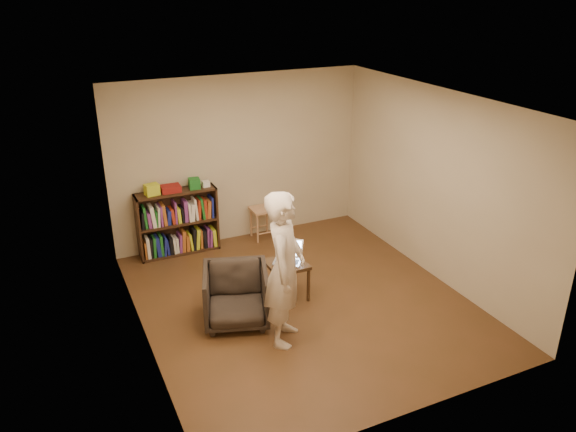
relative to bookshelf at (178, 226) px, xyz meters
name	(u,v)px	position (x,y,z in m)	size (l,w,h in m)	color
floor	(302,302)	(1.07, -2.09, -0.44)	(4.50, 4.50, 0.00)	#4D3218
ceiling	(305,102)	(1.07, -2.09, 2.16)	(4.50, 4.50, 0.00)	white
wall_back	(239,159)	(1.07, 0.16, 0.86)	(4.00, 4.00, 0.00)	beige
wall_left	(136,239)	(-0.93, -2.09, 0.86)	(4.50, 4.50, 0.00)	beige
wall_right	(436,186)	(3.07, -2.09, 0.86)	(4.50, 4.50, 0.00)	beige
bookshelf	(178,226)	(0.00, 0.00, 0.00)	(1.20, 0.30, 1.00)	black
box_yellow	(152,190)	(-0.34, -0.03, 0.64)	(0.20, 0.14, 0.16)	#CCDB26
red_cloth	(171,189)	(-0.06, -0.01, 0.61)	(0.28, 0.21, 0.09)	maroon
box_green	(194,183)	(0.29, -0.02, 0.64)	(0.16, 0.16, 0.16)	#1E7025
box_white	(206,184)	(0.47, -0.01, 0.60)	(0.11, 0.11, 0.09)	white
stool	(262,214)	(1.35, -0.06, -0.02)	(0.36, 0.36, 0.51)	tan
armchair	(236,296)	(0.15, -2.15, -0.08)	(0.76, 0.78, 0.71)	#2E251F
side_table	(286,268)	(0.94, -1.88, -0.02)	(0.49, 0.49, 0.50)	black
laptop	(288,256)	(0.99, -1.83, 0.12)	(0.49, 0.49, 0.24)	silver
person	(285,269)	(0.53, -2.72, 0.48)	(0.67, 0.44, 1.83)	beige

